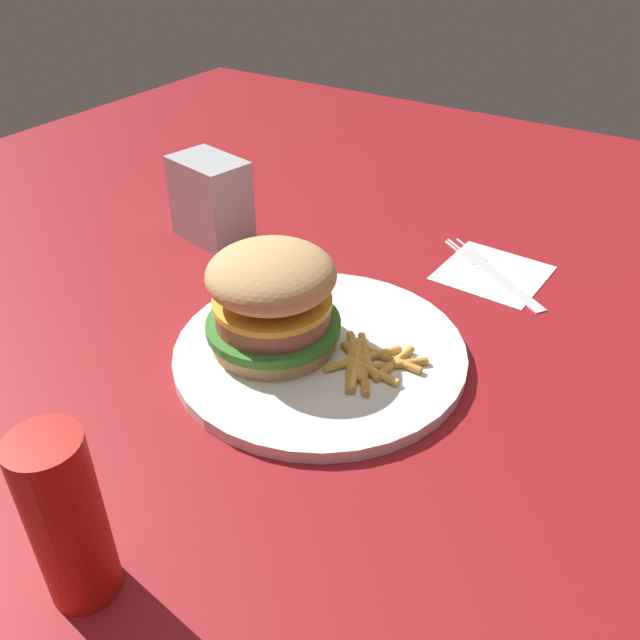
# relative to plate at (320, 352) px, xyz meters

# --- Properties ---
(ground_plane) EXTENTS (1.60, 1.60, 0.00)m
(ground_plane) POSITION_rel_plate_xyz_m (-0.02, 0.01, -0.01)
(ground_plane) COLOR maroon
(plate) EXTENTS (0.27, 0.27, 0.01)m
(plate) POSITION_rel_plate_xyz_m (0.00, 0.00, 0.00)
(plate) COLOR white
(plate) RESTS_ON ground_plane
(sandwich) EXTENTS (0.12, 0.12, 0.10)m
(sandwich) POSITION_rel_plate_xyz_m (0.04, 0.02, 0.06)
(sandwich) COLOR tan
(sandwich) RESTS_ON plate
(fries_pile) EXTENTS (0.08, 0.08, 0.01)m
(fries_pile) POSITION_rel_plate_xyz_m (-0.05, -0.00, 0.01)
(fries_pile) COLOR gold
(fries_pile) RESTS_ON plate
(napkin) EXTENTS (0.11, 0.11, 0.00)m
(napkin) POSITION_rel_plate_xyz_m (-0.08, -0.24, -0.01)
(napkin) COLOR white
(napkin) RESTS_ON ground_plane
(fork) EXTENTS (0.15, 0.11, 0.00)m
(fork) POSITION_rel_plate_xyz_m (-0.08, -0.24, -0.00)
(fork) COLOR silver
(fork) RESTS_ON napkin
(napkin_dispenser) EXTENTS (0.10, 0.08, 0.10)m
(napkin_dispenser) POSITION_rel_plate_xyz_m (0.24, -0.13, 0.04)
(napkin_dispenser) COLOR #B7BABF
(napkin_dispenser) RESTS_ON ground_plane
(ketchup_bottle) EXTENTS (0.04, 0.04, 0.13)m
(ketchup_bottle) POSITION_rel_plate_xyz_m (-0.00, 0.28, 0.06)
(ketchup_bottle) COLOR #B21914
(ketchup_bottle) RESTS_ON ground_plane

